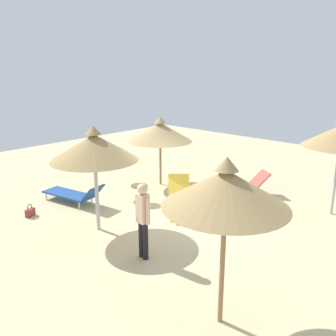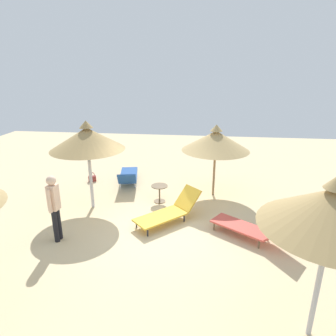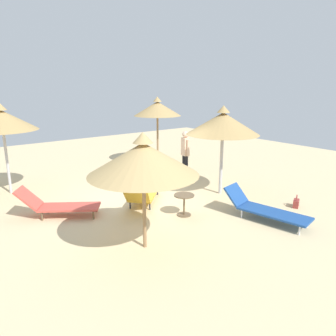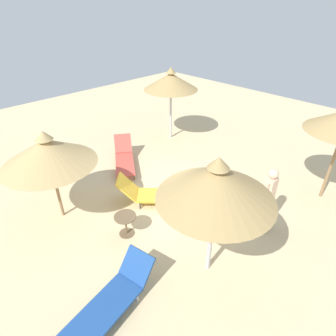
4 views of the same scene
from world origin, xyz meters
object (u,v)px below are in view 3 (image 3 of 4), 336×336
object	(u,v)px
lounge_chair_far_left	(57,204)
parasol_umbrella_center	(2,120)
parasol_umbrella_far_right	(223,124)
lounge_chair_front	(264,208)
person_standing_near_right	(185,152)
side_table_round	(184,201)
parasol_umbrella_near_left	(157,109)
parasol_umbrella_edge	(143,159)
lounge_chair_back	(142,194)
handbag	(296,203)

from	to	relation	value
lounge_chair_far_left	parasol_umbrella_center	bearing A→B (deg)	10.83
parasol_umbrella_far_right	lounge_chair_front	size ratio (longest dim) A/B	1.22
person_standing_near_right	side_table_round	distance (m)	3.52
parasol_umbrella_near_left	parasol_umbrella_far_right	size ratio (longest dim) A/B	1.04
parasol_umbrella_near_left	person_standing_near_right	bearing A→B (deg)	167.32
parasol_umbrella_edge	lounge_chair_back	xyz separation A→B (m)	(2.10, -1.31, -1.62)
parasol_umbrella_center	lounge_chair_back	xyz separation A→B (m)	(-3.54, -2.77, -2.00)
parasol_umbrella_center	lounge_chair_back	bearing A→B (deg)	-141.94
parasol_umbrella_edge	parasol_umbrella_far_right	distance (m)	4.15
parasol_umbrella_far_right	handbag	xyz separation A→B (m)	(-2.17, -0.84, -2.13)
parasol_umbrella_edge	person_standing_near_right	distance (m)	5.40
handbag	lounge_chair_back	bearing A→B (deg)	50.37
lounge_chair_back	lounge_chair_front	xyz separation A→B (m)	(-2.79, -1.93, -0.04)
parasol_umbrella_far_right	handbag	world-z (taller)	parasol_umbrella_far_right
parasol_umbrella_near_left	parasol_umbrella_far_right	distance (m)	4.54
lounge_chair_back	side_table_round	bearing A→B (deg)	-159.28
parasol_umbrella_near_left	side_table_round	xyz separation A→B (m)	(-5.12, 2.84, -2.02)
parasol_umbrella_near_left	lounge_chair_back	bearing A→B (deg)	138.96
person_standing_near_right	handbag	distance (m)	4.29
lounge_chair_back	parasol_umbrella_far_right	bearing A→B (deg)	-104.23
lounge_chair_back	person_standing_near_right	size ratio (longest dim) A/B	1.08
parasol_umbrella_center	handbag	bearing A→B (deg)	-135.84
lounge_chair_back	handbag	world-z (taller)	lounge_chair_back
parasol_umbrella_edge	lounge_chair_front	bearing A→B (deg)	-101.95
parasol_umbrella_edge	person_standing_near_right	bearing A→B (deg)	-50.01
lounge_chair_far_left	side_table_round	bearing A→B (deg)	-126.26
parasol_umbrella_far_right	lounge_chair_front	bearing A→B (deg)	163.36
side_table_round	parasol_umbrella_near_left	bearing A→B (deg)	-29.02
lounge_chair_front	lounge_chair_far_left	distance (m)	5.43
handbag	side_table_round	distance (m)	3.31
handbag	side_table_round	size ratio (longest dim) A/B	0.65
parasol_umbrella_near_left	lounge_chair_far_left	bearing A→B (deg)	119.35
lounge_chair_far_left	lounge_chair_front	bearing A→B (deg)	-129.95
parasol_umbrella_near_left	handbag	xyz separation A→B (m)	(-6.65, -0.08, -2.28)
parasol_umbrella_edge	lounge_chair_far_left	size ratio (longest dim) A/B	1.21
parasol_umbrella_edge	side_table_round	world-z (taller)	parasol_umbrella_edge
parasol_umbrella_center	parasol_umbrella_far_right	bearing A→B (deg)	-128.13
side_table_round	lounge_chair_front	bearing A→B (deg)	-135.95
lounge_chair_back	side_table_round	world-z (taller)	lounge_chair_back
parasol_umbrella_far_right	side_table_round	size ratio (longest dim) A/B	4.85
side_table_round	lounge_chair_far_left	bearing A→B (deg)	53.74
lounge_chair_far_left	side_table_round	size ratio (longest dim) A/B	3.59
parasol_umbrella_edge	lounge_chair_far_left	world-z (taller)	parasol_umbrella_edge
side_table_round	handbag	bearing A→B (deg)	-117.63
parasol_umbrella_center	lounge_chair_front	size ratio (longest dim) A/B	1.25
handbag	lounge_chair_far_left	bearing A→B (deg)	58.00
parasol_umbrella_far_right	lounge_chair_front	distance (m)	2.96
parasol_umbrella_center	side_table_round	size ratio (longest dim) A/B	4.97
parasol_umbrella_near_left	lounge_chair_back	world-z (taller)	parasol_umbrella_near_left
parasol_umbrella_center	lounge_chair_front	xyz separation A→B (m)	(-6.33, -4.70, -2.04)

